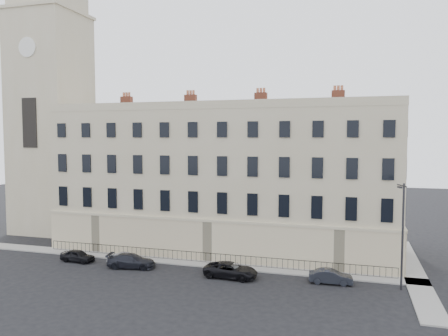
{
  "coord_description": "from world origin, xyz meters",
  "views": [
    {
      "loc": [
        7.53,
        -34.13,
        12.27
      ],
      "look_at": [
        -5.51,
        10.0,
        9.01
      ],
      "focal_mm": 35.0,
      "sensor_mm": 36.0,
      "label": 1
    }
  ],
  "objects": [
    {
      "name": "streetlamp",
      "position": [
        11.44,
        2.68,
        4.78
      ],
      "size": [
        0.72,
        1.81,
        8.62
      ],
      "rotation": [
        0.0,
        0.0,
        0.31
      ],
      "color": "#2A2A2E",
      "rests_on": "ground"
    },
    {
      "name": "car_e",
      "position": [
        -2.27,
        2.12,
        0.54
      ],
      "size": [
        3.33,
        1.79,
        1.08
      ],
      "primitive_type": "imported",
      "rotation": [
        0.0,
        0.0,
        1.4
      ],
      "color": "slate",
      "rests_on": "ground"
    },
    {
      "name": "car_d",
      "position": [
        -2.5,
        1.92,
        0.66
      ],
      "size": [
        4.83,
        2.41,
        1.31
      ],
      "primitive_type": "imported",
      "rotation": [
        0.0,
        0.0,
        1.52
      ],
      "color": "black",
      "rests_on": "ground"
    },
    {
      "name": "pavement_terrace",
      "position": [
        -10.0,
        5.0,
        0.06
      ],
      "size": [
        48.0,
        2.0,
        0.12
      ],
      "primitive_type": "cube",
      "color": "gray",
      "rests_on": "ground"
    },
    {
      "name": "car_c",
      "position": [
        -12.24,
        2.03,
        0.66
      ],
      "size": [
        4.76,
        2.53,
        1.31
      ],
      "primitive_type": "imported",
      "rotation": [
        0.0,
        0.0,
        1.73
      ],
      "color": "black",
      "rests_on": "ground"
    },
    {
      "name": "car_b",
      "position": [
        -13.13,
        2.45,
        0.59
      ],
      "size": [
        3.71,
        1.82,
        1.17
      ],
      "primitive_type": "imported",
      "rotation": [
        0.0,
        0.0,
        1.4
      ],
      "color": "gray",
      "rests_on": "ground"
    },
    {
      "name": "church_tower",
      "position": [
        -30.0,
        14.0,
        18.66
      ],
      "size": [
        8.0,
        8.13,
        44.0
      ],
      "color": "#BCAF8C",
      "rests_on": "ground"
    },
    {
      "name": "car_a",
      "position": [
        -18.3,
        2.31,
        0.59
      ],
      "size": [
        3.57,
        1.62,
        1.19
      ],
      "primitive_type": "imported",
      "rotation": [
        0.0,
        0.0,
        1.51
      ],
      "color": "black",
      "rests_on": "ground"
    },
    {
      "name": "ground",
      "position": [
        0.0,
        0.0,
        0.0
      ],
      "size": [
        160.0,
        160.0,
        0.0
      ],
      "primitive_type": "plane",
      "color": "black",
      "rests_on": "ground"
    },
    {
      "name": "railings",
      "position": [
        -6.0,
        5.4,
        0.55
      ],
      "size": [
        35.0,
        0.04,
        0.96
      ],
      "color": "black",
      "rests_on": "ground"
    },
    {
      "name": "terrace",
      "position": [
        -5.97,
        11.97,
        7.5
      ],
      "size": [
        36.22,
        12.22,
        17.0
      ],
      "color": "#BCAF8C",
      "rests_on": "ground"
    },
    {
      "name": "pavement_east_return",
      "position": [
        13.0,
        8.0,
        0.06
      ],
      "size": [
        2.0,
        24.0,
        0.12
      ],
      "primitive_type": "cube",
      "color": "gray",
      "rests_on": "ground"
    },
    {
      "name": "car_f",
      "position": [
        5.97,
        2.76,
        0.59
      ],
      "size": [
        3.67,
        1.45,
        1.19
      ],
      "primitive_type": "imported",
      "rotation": [
        0.0,
        0.0,
        1.63
      ],
      "color": "black",
      "rests_on": "ground"
    }
  ]
}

